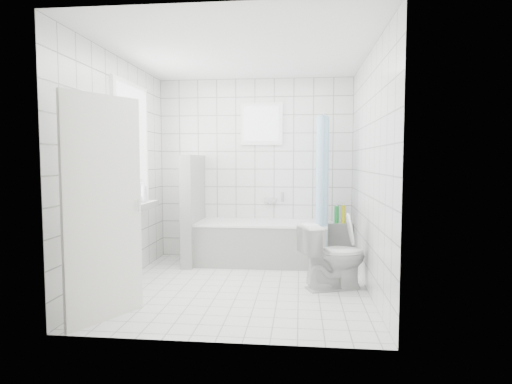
# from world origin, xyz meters

# --- Properties ---
(ground) EXTENTS (3.00, 3.00, 0.00)m
(ground) POSITION_xyz_m (0.00, 0.00, 0.00)
(ground) COLOR white
(ground) RESTS_ON ground
(ceiling) EXTENTS (3.00, 3.00, 0.00)m
(ceiling) POSITION_xyz_m (0.00, 0.00, 2.60)
(ceiling) COLOR white
(ceiling) RESTS_ON ground
(wall_back) EXTENTS (2.80, 0.02, 2.60)m
(wall_back) POSITION_xyz_m (0.00, 1.50, 1.30)
(wall_back) COLOR white
(wall_back) RESTS_ON ground
(wall_front) EXTENTS (2.80, 0.02, 2.60)m
(wall_front) POSITION_xyz_m (0.00, -1.50, 1.30)
(wall_front) COLOR white
(wall_front) RESTS_ON ground
(wall_left) EXTENTS (0.02, 3.00, 2.60)m
(wall_left) POSITION_xyz_m (-1.40, 0.00, 1.30)
(wall_left) COLOR white
(wall_left) RESTS_ON ground
(wall_right) EXTENTS (0.02, 3.00, 2.60)m
(wall_right) POSITION_xyz_m (1.40, 0.00, 1.30)
(wall_right) COLOR white
(wall_right) RESTS_ON ground
(window_left) EXTENTS (0.01, 0.90, 1.40)m
(window_left) POSITION_xyz_m (-1.35, 0.30, 1.60)
(window_left) COLOR white
(window_left) RESTS_ON wall_left
(window_back) EXTENTS (0.50, 0.01, 0.50)m
(window_back) POSITION_xyz_m (0.10, 1.46, 1.95)
(window_back) COLOR white
(window_back) RESTS_ON wall_back
(window_sill) EXTENTS (0.18, 1.02, 0.08)m
(window_sill) POSITION_xyz_m (-1.31, 0.30, 0.86)
(window_sill) COLOR white
(window_sill) RESTS_ON wall_left
(door) EXTENTS (0.41, 0.73, 2.00)m
(door) POSITION_xyz_m (-1.06, -1.13, 1.00)
(door) COLOR silver
(door) RESTS_ON ground
(bathtub) EXTENTS (1.76, 0.77, 0.58)m
(bathtub) POSITION_xyz_m (0.13, 1.12, 0.29)
(bathtub) COLOR white
(bathtub) RESTS_ON ground
(partition_wall) EXTENTS (0.15, 0.85, 1.50)m
(partition_wall) POSITION_xyz_m (-0.82, 1.07, 0.75)
(partition_wall) COLOR white
(partition_wall) RESTS_ON ground
(tiled_ledge) EXTENTS (0.40, 0.24, 0.55)m
(tiled_ledge) POSITION_xyz_m (1.20, 1.38, 0.28)
(tiled_ledge) COLOR white
(tiled_ledge) RESTS_ON ground
(toilet) EXTENTS (0.83, 0.64, 0.74)m
(toilet) POSITION_xyz_m (1.03, 0.03, 0.37)
(toilet) COLOR white
(toilet) RESTS_ON ground
(curtain_rod) EXTENTS (0.02, 0.80, 0.02)m
(curtain_rod) POSITION_xyz_m (0.95, 1.10, 2.00)
(curtain_rod) COLOR silver
(curtain_rod) RESTS_ON wall_back
(shower_curtain) EXTENTS (0.14, 0.48, 1.78)m
(shower_curtain) POSITION_xyz_m (0.95, 0.97, 1.10)
(shower_curtain) COLOR #4EA8E6
(shower_curtain) RESTS_ON curtain_rod
(tub_faucet) EXTENTS (0.18, 0.06, 0.06)m
(tub_faucet) POSITION_xyz_m (0.23, 1.46, 0.85)
(tub_faucet) COLOR silver
(tub_faucet) RESTS_ON wall_back
(sill_bottles) EXTENTS (0.16, 0.61, 0.31)m
(sill_bottles) POSITION_xyz_m (-1.30, 0.21, 1.03)
(sill_bottles) COLOR white
(sill_bottles) RESTS_ON window_sill
(ledge_bottles) EXTENTS (0.16, 0.14, 0.25)m
(ledge_bottles) POSITION_xyz_m (1.23, 1.34, 0.67)
(ledge_bottles) COLOR #2818C3
(ledge_bottles) RESTS_ON tiled_ledge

